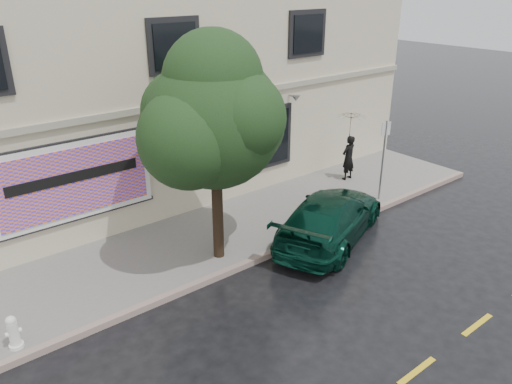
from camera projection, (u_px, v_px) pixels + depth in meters
ground at (293, 289)px, 12.02m from camera, size 90.00×90.00×0.00m
sidewalk at (216, 236)px, 14.32m from camera, size 20.00×3.50×0.15m
curb at (254, 261)px, 13.06m from camera, size 20.00×0.18×0.16m
road_marking at (417, 371)px, 9.51m from camera, size 19.00×0.12×0.01m
building at (118, 85)px, 17.07m from camera, size 20.00×8.12×7.00m
billboard at (75, 181)px, 12.89m from camera, size 4.30×0.16×2.20m
car at (330, 217)px, 14.05m from camera, size 5.17×3.77×1.38m
pedestrian at (348, 158)px, 17.84m from camera, size 0.62×0.43×1.62m
umbrella at (351, 125)px, 17.36m from camera, size 1.19×1.19×0.79m
street_tree at (215, 122)px, 11.74m from camera, size 3.24×3.24×5.26m
fire_hydrant at (13, 332)px, 9.78m from camera, size 0.30×0.28×0.73m
sign_pole at (383, 153)px, 15.90m from camera, size 0.32×0.11×2.65m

